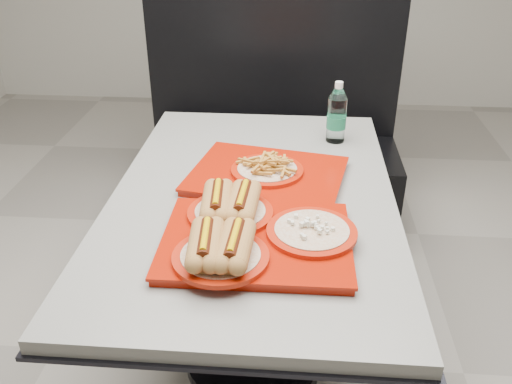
# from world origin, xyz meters

# --- Properties ---
(ground) EXTENTS (6.00, 6.00, 0.00)m
(ground) POSITION_xyz_m (0.00, 0.00, 0.00)
(ground) COLOR gray
(ground) RESTS_ON ground
(diner_table) EXTENTS (0.92, 1.42, 0.75)m
(diner_table) POSITION_xyz_m (0.00, 0.00, 0.58)
(diner_table) COLOR black
(diner_table) RESTS_ON ground
(booth_bench) EXTENTS (1.30, 0.57, 1.35)m
(booth_bench) POSITION_xyz_m (0.00, 1.09, 0.40)
(booth_bench) COLOR black
(booth_bench) RESTS_ON ground
(tray_near) EXTENTS (0.53, 0.46, 0.11)m
(tray_near) POSITION_xyz_m (0.01, -0.30, 0.79)
(tray_near) COLOR #971304
(tray_near) RESTS_ON diner_table
(tray_far) EXTENTS (0.56, 0.48, 0.10)m
(tray_far) POSITION_xyz_m (0.04, 0.09, 0.78)
(tray_far) COLOR #971304
(tray_far) RESTS_ON diner_table
(water_bottle) EXTENTS (0.07, 0.07, 0.24)m
(water_bottle) POSITION_xyz_m (0.28, 0.44, 0.85)
(water_bottle) COLOR silver
(water_bottle) RESTS_ON diner_table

